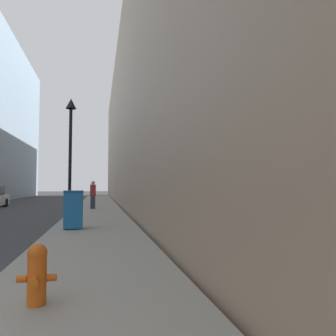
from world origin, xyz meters
The scene contains 6 objects.
sidewalk_right centered at (5.24, 18.00, 0.07)m, with size 3.04×60.00×0.15m.
building_right_stone centered at (12.86, 26.00, 7.53)m, with size 12.00×60.00×15.05m.
fire_hydrant centered at (4.61, 1.21, 0.54)m, with size 0.47×0.36×0.75m.
trash_bin centered at (4.49, 8.56, 0.82)m, with size 0.63×0.58×1.31m.
lamppost centered at (4.12, 11.41, 3.60)m, with size 0.45×0.45×5.27m.
pedestrian_on_sidewalk centered at (4.96, 18.51, 1.05)m, with size 0.36×0.24×1.80m.
Camera 1 is at (5.35, -3.17, 1.62)m, focal length 35.00 mm.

